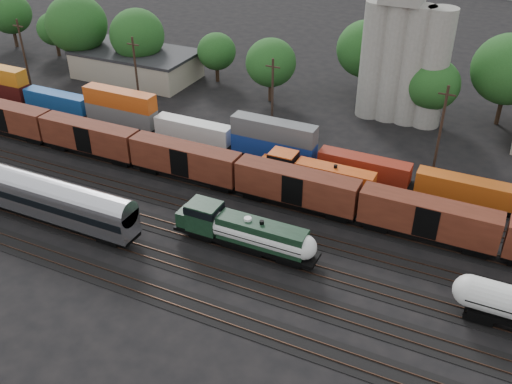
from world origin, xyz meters
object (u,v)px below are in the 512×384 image
at_px(green_locomotive, 237,229).
at_px(tank_car_a, 248,233).
at_px(grain_silo, 404,50).
at_px(orange_locomotive, 313,173).
at_px(passenger_coach, 40,195).

xyz_separation_m(green_locomotive, tank_car_a, (1.25, 0.00, -0.06)).
distance_m(green_locomotive, grain_silo, 42.56).
height_order(tank_car_a, orange_locomotive, orange_locomotive).
relative_size(passenger_coach, orange_locomotive, 1.53).
relative_size(green_locomotive, orange_locomotive, 0.99).
distance_m(passenger_coach, grain_silo, 55.49).
xyz_separation_m(green_locomotive, grain_silo, (7.30, 41.00, 8.76)).
bearing_deg(tank_car_a, passenger_coach, -168.23).
height_order(green_locomotive, orange_locomotive, green_locomotive).
bearing_deg(grain_silo, tank_car_a, -98.39).
height_order(tank_car_a, grain_silo, grain_silo).
bearing_deg(grain_silo, orange_locomotive, -99.29).
xyz_separation_m(passenger_coach, orange_locomotive, (25.79, 20.00, -1.13)).
height_order(orange_locomotive, grain_silo, grain_silo).
bearing_deg(orange_locomotive, green_locomotive, -101.49).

